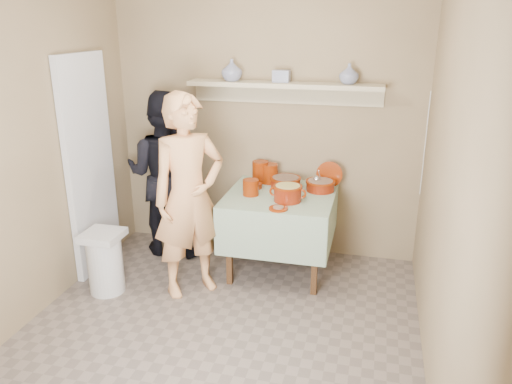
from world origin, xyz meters
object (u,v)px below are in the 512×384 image
(person_cook, at_px, (189,197))
(trash_bin, at_px, (105,262))
(cazuela_rice, at_px, (288,192))
(serving_table, at_px, (280,206))
(person_helper, at_px, (165,174))

(person_cook, relative_size, trash_bin, 3.10)
(person_cook, height_order, cazuela_rice, person_cook)
(person_cook, relative_size, serving_table, 1.79)
(person_cook, xyz_separation_m, serving_table, (0.67, 0.55, -0.23))
(trash_bin, bearing_deg, serving_table, 28.80)
(serving_table, relative_size, cazuela_rice, 2.95)
(cazuela_rice, relative_size, trash_bin, 0.59)
(person_cook, xyz_separation_m, person_helper, (-0.52, 0.70, -0.05))
(cazuela_rice, bearing_deg, trash_bin, -158.12)
(person_helper, relative_size, serving_table, 1.69)
(person_cook, relative_size, person_helper, 1.06)
(person_cook, bearing_deg, trash_bin, 152.53)
(cazuela_rice, bearing_deg, person_helper, 166.20)
(cazuela_rice, bearing_deg, serving_table, 119.57)
(trash_bin, bearing_deg, person_helper, 78.00)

